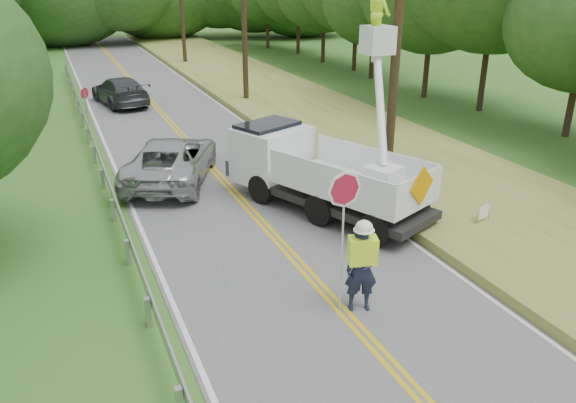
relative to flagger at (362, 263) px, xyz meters
name	(u,v)px	position (x,y,z in m)	size (l,w,h in m)	color
ground	(416,393)	(-0.41, -2.82, -1.19)	(140.00, 140.00, 0.00)	#315E1F
road	(209,165)	(-0.41, 11.18, -1.18)	(7.20, 96.00, 0.03)	#525255
guardrail	(99,158)	(-4.43, 12.08, -0.64)	(0.18, 48.00, 0.77)	#A0A3A8
utility_poles	(295,16)	(4.59, 14.19, 4.08)	(1.60, 43.30, 10.00)	black
tall_grass_verge	(366,142)	(6.69, 11.18, -1.04)	(7.00, 96.00, 0.30)	olive
flagger	(362,263)	(0.00, 0.00, 0.00)	(1.24, 0.69, 3.30)	#191E33
bucket_truck	(310,158)	(1.64, 6.22, 0.34)	(4.86, 7.17, 6.72)	black
suv_silver	(171,159)	(-2.09, 10.00, -0.38)	(2.63, 5.70, 1.59)	#B2B4B9
suv_darkgrey	(120,91)	(-2.11, 23.56, -0.41)	(2.14, 5.25, 1.52)	#3A3F43
stop_sign_permanent	(86,106)	(-4.37, 16.65, 0.38)	(0.37, 0.38, 2.38)	#A0A3A8
yard_sign	(483,213)	(5.38, 2.22, -0.62)	(0.52, 0.22, 0.79)	white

